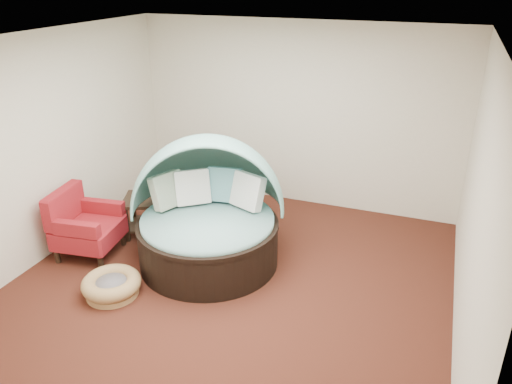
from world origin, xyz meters
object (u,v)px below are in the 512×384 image
(pet_basket, at_px, (112,285))
(red_armchair, at_px, (84,225))
(canopy_daybed, at_px, (208,206))
(side_table, at_px, (146,210))

(pet_basket, relative_size, red_armchair, 0.84)
(canopy_daybed, relative_size, pet_basket, 3.14)
(side_table, bearing_deg, canopy_daybed, -14.83)
(side_table, bearing_deg, red_armchair, -120.59)
(side_table, bearing_deg, pet_basket, -73.65)
(red_armchair, bearing_deg, side_table, 51.68)
(pet_basket, bearing_deg, red_armchair, 142.46)
(canopy_daybed, height_order, red_armchair, canopy_daybed)
(pet_basket, xyz_separation_m, red_armchair, (-0.86, 0.66, 0.29))
(canopy_daybed, relative_size, red_armchair, 2.63)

